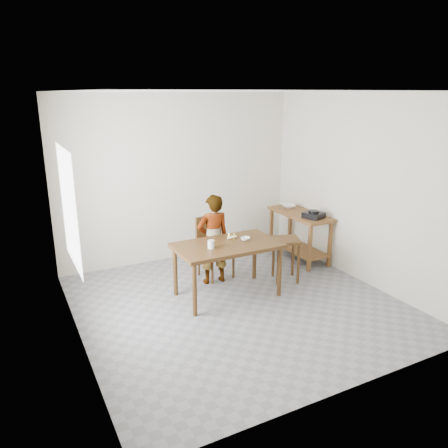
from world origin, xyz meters
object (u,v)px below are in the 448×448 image
dining_table (227,270)px  prep_counter (299,236)px  stool (286,259)px  child (213,239)px  dining_chair (216,248)px

dining_table → prep_counter: (1.72, 0.70, 0.03)m
dining_table → stool: 1.01m
prep_counter → stool: prep_counter is taller
dining_table → child: 0.57m
dining_table → child: (0.02, 0.49, 0.29)m
dining_table → child: bearing=87.2°
dining_table → stool: (1.01, 0.06, -0.05)m
dining_table → dining_chair: bearing=77.3°
stool → dining_table: bearing=-176.3°
dining_table → prep_counter: 1.86m
prep_counter → child: bearing=-172.9°
child → stool: 1.12m
dining_table → child: child is taller
dining_chair → stool: (0.86, -0.59, -0.13)m
prep_counter → stool: 0.96m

